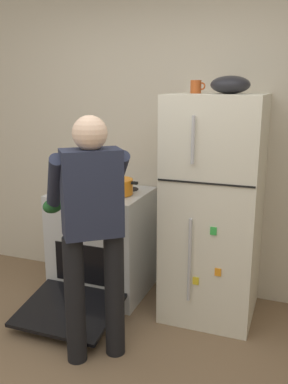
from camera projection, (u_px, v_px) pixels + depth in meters
name	position (u px, v px, depth m)	size (l,w,h in m)	color
kitchen_wall_back	(175.00, 135.00, 3.60)	(6.00, 0.10, 2.70)	beige
refrigerator	(214.00, 209.00, 3.23)	(0.68, 0.72, 1.71)	silver
stove_range	(102.00, 244.00, 3.64)	(0.76, 1.21, 0.91)	silver
person_cook	(91.00, 219.00, 2.66)	(0.68, 0.72, 1.60)	black
red_pot	(117.00, 187.00, 3.43)	(0.36, 0.26, 0.12)	orange
coffee_mug	(196.00, 87.00, 3.11)	(0.11, 0.08, 0.10)	#B24C1E
pepper_mill	(81.00, 174.00, 3.81)	(0.05, 0.05, 0.16)	brown
mixing_bowl	(230.00, 85.00, 2.98)	(0.28, 0.28, 0.13)	black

